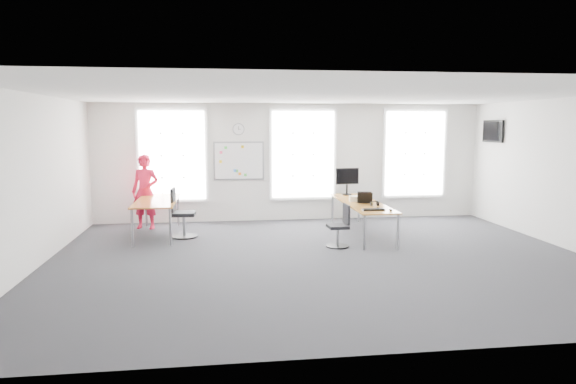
{
  "coord_description": "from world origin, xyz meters",
  "views": [
    {
      "loc": [
        -1.84,
        -9.09,
        2.47
      ],
      "look_at": [
        -0.46,
        1.2,
        1.1
      ],
      "focal_mm": 32.0,
      "sensor_mm": 36.0,
      "label": 1
    }
  ],
  "objects": [
    {
      "name": "lens_cap",
      "position": [
        1.44,
        1.14,
        0.74
      ],
      "size": [
        0.08,
        0.08,
        0.01
      ],
      "primitive_type": "cylinder",
      "rotation": [
        0.0,
        0.0,
        -0.34
      ],
      "color": "black",
      "rests_on": "desk_right"
    },
    {
      "name": "wall_clock",
      "position": [
        -1.35,
        3.97,
        2.35
      ],
      "size": [
        0.3,
        0.04,
        0.3
      ],
      "primitive_type": "cylinder",
      "rotation": [
        1.57,
        0.0,
        0.0
      ],
      "color": "gray",
      "rests_on": "wall_back"
    },
    {
      "name": "wall_left",
      "position": [
        -5.0,
        0.0,
        1.5
      ],
      "size": [
        0.0,
        10.0,
        10.0
      ],
      "primitive_type": "plane",
      "rotation": [
        1.57,
        0.0,
        1.57
      ],
      "color": "white",
      "rests_on": "ground"
    },
    {
      "name": "paper_stack",
      "position": [
        1.25,
        2.16,
        0.79
      ],
      "size": [
        0.37,
        0.29,
        0.12
      ],
      "primitive_type": "cube",
      "rotation": [
        0.0,
        0.0,
        -0.12
      ],
      "color": "beige",
      "rests_on": "desk_right"
    },
    {
      "name": "wall_right",
      "position": [
        5.0,
        0.0,
        1.5
      ],
      "size": [
        0.0,
        10.0,
        10.0
      ],
      "primitive_type": "plane",
      "rotation": [
        1.57,
        0.0,
        -1.57
      ],
      "color": "white",
      "rests_on": "ground"
    },
    {
      "name": "monitor",
      "position": [
        1.29,
        3.22,
        1.13
      ],
      "size": [
        0.6,
        0.24,
        0.67
      ],
      "rotation": [
        0.0,
        0.0,
        0.13
      ],
      "color": "black",
      "rests_on": "desk_right"
    },
    {
      "name": "chair_right",
      "position": [
        0.57,
        0.89,
        0.38
      ],
      "size": [
        0.46,
        0.46,
        0.87
      ],
      "rotation": [
        0.0,
        0.0,
        -1.52
      ],
      "color": "black",
      "rests_on": "ground"
    },
    {
      "name": "window_mid",
      "position": [
        0.3,
        3.97,
        1.7
      ],
      "size": [
        1.6,
        0.06,
        2.2
      ],
      "primitive_type": "cube",
      "color": "silver",
      "rests_on": "wall_back"
    },
    {
      "name": "person",
      "position": [
        -3.6,
        3.32,
        0.89
      ],
      "size": [
        0.73,
        0.57,
        1.77
      ],
      "primitive_type": "imported",
      "rotation": [
        0.0,
        0.0,
        -0.25
      ],
      "color": "red",
      "rests_on": "ground"
    },
    {
      "name": "desk_right",
      "position": [
        1.32,
        1.99,
        0.69
      ],
      "size": [
        0.81,
        3.02,
        0.73
      ],
      "color": "#B2692D",
      "rests_on": "ground"
    },
    {
      "name": "chair_left",
      "position": [
        -2.7,
        2.22,
        0.48
      ],
      "size": [
        0.58,
        0.58,
        1.09
      ],
      "rotation": [
        0.0,
        0.0,
        1.52
      ],
      "color": "black",
      "rests_on": "ground"
    },
    {
      "name": "ceiling",
      "position": [
        0.0,
        0.0,
        3.0
      ],
      "size": [
        10.0,
        10.0,
        0.0
      ],
      "primitive_type": "plane",
      "rotation": [
        3.14,
        0.0,
        0.0
      ],
      "color": "white",
      "rests_on": "ground"
    },
    {
      "name": "window_left",
      "position": [
        -3.0,
        3.97,
        1.7
      ],
      "size": [
        1.6,
        0.06,
        2.2
      ],
      "primitive_type": "cube",
      "color": "silver",
      "rests_on": "wall_back"
    },
    {
      "name": "whiteboard",
      "position": [
        -1.35,
        3.97,
        1.55
      ],
      "size": [
        1.2,
        0.03,
        0.9
      ],
      "primitive_type": "cube",
      "color": "white",
      "rests_on": "wall_back"
    },
    {
      "name": "laptop_sleeve",
      "position": [
        1.33,
        1.8,
        0.86
      ],
      "size": [
        0.32,
        0.25,
        0.26
      ],
      "rotation": [
        0.0,
        0.0,
        -0.29
      ],
      "color": "black",
      "rests_on": "desk_right"
    },
    {
      "name": "desk_left",
      "position": [
        -3.24,
        2.5,
        0.74
      ],
      "size": [
        0.88,
        2.2,
        0.8
      ],
      "color": "#B2692D",
      "rests_on": "ground"
    },
    {
      "name": "mouse",
      "position": [
        1.57,
        0.76,
        0.76
      ],
      "size": [
        0.1,
        0.13,
        0.04
      ],
      "primitive_type": "ellipsoid",
      "rotation": [
        0.0,
        0.0,
        -0.26
      ],
      "color": "black",
      "rests_on": "desk_right"
    },
    {
      "name": "wall_front",
      "position": [
        0.0,
        -4.0,
        1.5
      ],
      "size": [
        10.0,
        0.0,
        10.0
      ],
      "primitive_type": "plane",
      "rotation": [
        -1.57,
        0.0,
        0.0
      ],
      "color": "white",
      "rests_on": "ground"
    },
    {
      "name": "headphones",
      "position": [
        1.45,
        1.45,
        0.78
      ],
      "size": [
        0.18,
        0.09,
        0.1
      ],
      "rotation": [
        0.0,
        0.0,
        0.11
      ],
      "color": "black",
      "rests_on": "desk_right"
    },
    {
      "name": "tv",
      "position": [
        4.95,
        3.0,
        2.3
      ],
      "size": [
        0.06,
        0.9,
        0.55
      ],
      "primitive_type": "cube",
      "color": "black",
      "rests_on": "wall_right"
    },
    {
      "name": "wall_back",
      "position": [
        0.0,
        4.0,
        1.5
      ],
      "size": [
        10.0,
        0.0,
        10.0
      ],
      "primitive_type": "plane",
      "rotation": [
        1.57,
        0.0,
        0.0
      ],
      "color": "white",
      "rests_on": "ground"
    },
    {
      "name": "keyboard",
      "position": [
        1.25,
        0.89,
        0.75
      ],
      "size": [
        0.45,
        0.16,
        0.02
      ],
      "primitive_type": "cube",
      "rotation": [
        0.0,
        0.0,
        -0.01
      ],
      "color": "black",
      "rests_on": "desk_right"
    },
    {
      "name": "floor",
      "position": [
        0.0,
        0.0,
        0.0
      ],
      "size": [
        10.0,
        10.0,
        0.0
      ],
      "primitive_type": "plane",
      "color": "#25252A",
      "rests_on": "ground"
    },
    {
      "name": "window_right",
      "position": [
        3.3,
        3.97,
        1.7
      ],
      "size": [
        1.6,
        0.06,
        2.2
      ],
      "primitive_type": "cube",
      "color": "silver",
      "rests_on": "wall_back"
    }
  ]
}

